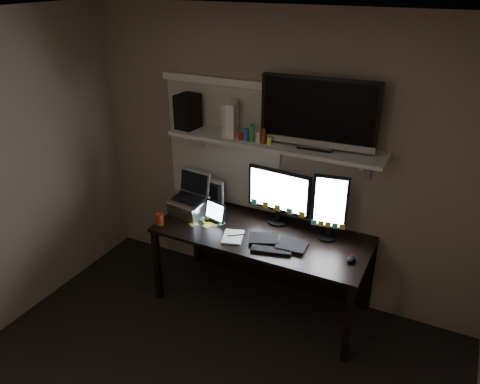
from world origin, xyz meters
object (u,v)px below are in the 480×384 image
Objects in this scene: monitor_landscape at (279,196)px; game_console at (232,118)px; keyboard at (277,242)px; tablet at (216,212)px; desk at (267,244)px; speaker at (188,111)px; monitor_portrait at (330,207)px; mouse at (351,259)px; tv at (319,114)px; laptop at (188,196)px; cup at (160,219)px.

monitor_landscape is 0.77m from game_console.
tablet is at bearing 157.40° from keyboard.
desk is 6.12× the size of speaker.
monitor_portrait is 0.45m from mouse.
keyboard is 2.22× the size of tablet.
mouse is at bearing -10.91° from keyboard.
tv is 3.06× the size of speaker.
laptop is 3.63× the size of cup.
tablet is at bearing -178.10° from monitor_portrait.
mouse is 1.64m from cup.
cup is 0.96m from speaker.
game_console reaches higher than monitor_landscape.
laptop is at bearing -159.43° from monitor_landscape.
keyboard is 4.76× the size of cup.
desk is at bearing -168.78° from tv.
monitor_landscape is (0.05, 0.11, 0.43)m from desk.
game_console is (0.06, 0.21, 0.79)m from tablet.
game_console is (0.34, 0.21, 0.70)m from laptop.
mouse is 1.51m from laptop.
desk is 0.45m from monitor_landscape.
desk is 0.82m from laptop.
monitor_portrait is (0.51, 0.05, 0.46)m from desk.
tv is at bearing 14.52° from desk.
laptop is at bearing -171.26° from desk.
keyboard is at bearing 4.95° from tablet.
keyboard is at bearing -148.78° from monitor_portrait.
speaker reaches higher than monitor_portrait.
monitor_portrait is 1.45m from cup.
speaker reaches higher than desk.
game_console is at bearing 167.52° from mouse.
tv is (0.30, -0.02, 0.77)m from monitor_landscape.
monitor_landscape is 1.54× the size of laptop.
speaker is at bearing 166.32° from tablet.
monitor_portrait reaches higher than cup.
keyboard is 1.78× the size of game_console.
monitor_landscape is 0.64× the size of tv.
monitor_portrait is 0.50m from keyboard.
tablet is at bearing 4.89° from laptop.
monitor_landscape is 5.74× the size of mouse.
monitor_landscape is at bearing 173.07° from tv.
laptop is (-0.28, 0.01, 0.09)m from tablet.
mouse is (0.77, -0.20, 0.19)m from desk.
mouse is at bearing -3.53° from speaker.
game_console reaches higher than cup.
tv is at bearing 147.24° from mouse.
tablet is 1.23m from tv.
keyboard is at bearing -175.92° from mouse.
tv reaches higher than mouse.
monitor_portrait reaches higher than mouse.
mouse is at bearing 10.59° from tablet.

